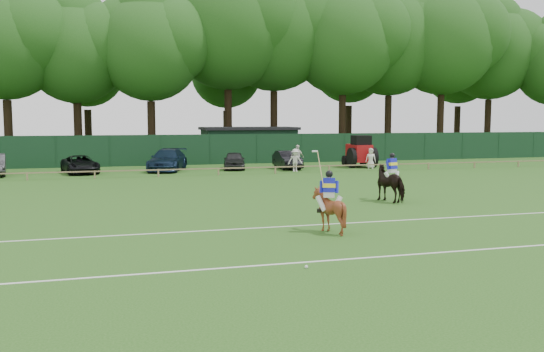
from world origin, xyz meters
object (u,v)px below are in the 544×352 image
object	(u,v)px
estate_black	(287,160)
utility_shed	(249,144)
horse_dark	(392,183)
spectator_right	(371,158)
spectator_left	(295,160)
tractor	(360,152)
polo_ball	(306,267)
horse_chestnut	(329,210)
spectator_mid	(297,157)
suv_black	(80,164)
hatch_grey	(234,160)
sedan_navy	(168,160)

from	to	relation	value
estate_black	utility_shed	size ratio (longest dim) A/B	0.49
horse_dark	spectator_right	bearing A→B (deg)	-130.03
estate_black	spectator_left	bearing A→B (deg)	-92.11
tractor	polo_ball	bearing A→B (deg)	-113.87
tractor	spectator_left	bearing A→B (deg)	-156.09
estate_black	spectator_right	world-z (taller)	spectator_right
horse_chestnut	spectator_left	xyz separation A→B (m)	(5.83, 21.36, 0.07)
spectator_mid	estate_black	bearing A→B (deg)	104.69
horse_chestnut	spectator_left	bearing A→B (deg)	-81.19
suv_black	hatch_grey	size ratio (longest dim) A/B	1.15
estate_black	utility_shed	distance (m)	8.60
suv_black	tractor	bearing A→B (deg)	-14.26
utility_shed	suv_black	bearing A→B (deg)	-149.81
estate_black	tractor	xyz separation A→B (m)	(5.91, -0.16, 0.50)
suv_black	utility_shed	xyz separation A→B (m)	(14.04, 8.17, 0.92)
suv_black	hatch_grey	xyz separation A→B (m)	(11.02, 0.27, 0.04)
sedan_navy	spectator_left	bearing A→B (deg)	-2.78
suv_black	tractor	distance (m)	20.94
estate_black	spectator_mid	distance (m)	1.08
sedan_navy	spectator_left	size ratio (longest dim) A/B	3.30
suv_black	spectator_right	xyz separation A→B (m)	(21.16, -2.02, 0.16)
sedan_navy	horse_chestnut	bearing A→B (deg)	-65.63
spectator_mid	polo_ball	xyz separation A→B (m)	(-8.77, -27.16, -0.89)
horse_chestnut	hatch_grey	xyz separation A→B (m)	(2.00, 24.44, -0.09)
horse_chestnut	spectator_left	world-z (taller)	spectator_left
horse_dark	hatch_grey	distance (m)	18.79
spectator_mid	horse_dark	bearing A→B (deg)	-105.87
suv_black	hatch_grey	bearing A→B (deg)	-11.51
horse_chestnut	utility_shed	distance (m)	32.73
horse_dark	estate_black	xyz separation A→B (m)	(0.55, 17.87, -0.17)
spectator_right	polo_ball	world-z (taller)	spectator_right
hatch_grey	utility_shed	world-z (taller)	utility_shed
sedan_navy	tractor	xyz separation A→B (m)	(14.86, -0.93, 0.39)
horse_chestnut	spectator_mid	xyz separation A→B (m)	(6.48, 22.90, 0.18)
spectator_mid	spectator_right	size ratio (longest dim) A/B	1.20
horse_chestnut	suv_black	world-z (taller)	horse_chestnut
hatch_grey	polo_ball	xyz separation A→B (m)	(-4.29, -28.70, -0.61)
hatch_grey	spectator_mid	distance (m)	4.74
spectator_mid	polo_ball	bearing A→B (deg)	-120.29
spectator_mid	hatch_grey	bearing A→B (deg)	148.71
sedan_navy	tractor	world-z (taller)	tractor
sedan_navy	hatch_grey	distance (m)	4.95
horse_chestnut	spectator_right	xyz separation A→B (m)	(12.15, 22.15, 0.03)
utility_shed	tractor	bearing A→B (deg)	-51.51
utility_shed	spectator_mid	bearing A→B (deg)	-81.24
suv_black	hatch_grey	distance (m)	11.02
suv_black	spectator_right	bearing A→B (deg)	-18.35
horse_chestnut	suv_black	distance (m)	25.79
estate_black	polo_ball	distance (m)	29.30
polo_ball	tractor	world-z (taller)	tractor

